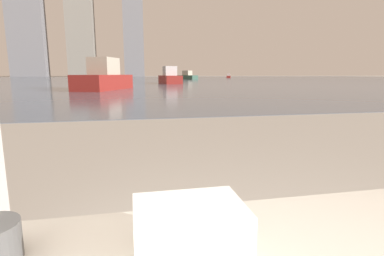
# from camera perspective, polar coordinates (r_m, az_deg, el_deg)

# --- Properties ---
(towel_stack) EXTENTS (0.27, 0.20, 0.16)m
(towel_stack) POSITION_cam_1_polar(r_m,az_deg,el_deg) (0.78, -0.52, -19.69)
(towel_stack) COLOR white
(towel_stack) RESTS_ON bathtub
(harbor_water) EXTENTS (180.00, 110.00, 0.01)m
(harbor_water) POSITION_cam_1_polar(r_m,az_deg,el_deg) (61.86, -11.38, 9.14)
(harbor_water) COLOR slate
(harbor_water) RESTS_ON ground_plane
(harbor_boat_0) EXTENTS (3.50, 4.42, 1.61)m
(harbor_boat_0) POSITION_cam_1_polar(r_m,az_deg,el_deg) (55.93, -0.92, 9.82)
(harbor_boat_0) COLOR #335647
(harbor_boat_0) RESTS_ON harbor_water
(harbor_boat_1) EXTENTS (2.01, 4.91, 1.80)m
(harbor_boat_1) POSITION_cam_1_polar(r_m,az_deg,el_deg) (32.10, -4.25, 9.57)
(harbor_boat_1) COLOR maroon
(harbor_boat_1) RESTS_ON harbor_water
(harbor_boat_2) EXTENTS (3.65, 5.78, 2.05)m
(harbor_boat_2) POSITION_cam_1_polar(r_m,az_deg,el_deg) (20.54, -16.34, 9.04)
(harbor_boat_2) COLOR maroon
(harbor_boat_2) RESTS_ON harbor_water
(harbor_boat_3) EXTENTS (1.92, 3.06, 1.09)m
(harbor_boat_3) POSITION_cam_1_polar(r_m,az_deg,el_deg) (79.22, 6.99, 9.75)
(harbor_boat_3) COLOR maroon
(harbor_boat_3) RESTS_ON harbor_water
(skyline_tower_0) EXTENTS (11.61, 6.15, 47.83)m
(skyline_tower_0) POSITION_cam_1_polar(r_m,az_deg,el_deg) (124.94, -29.30, 19.59)
(skyline_tower_0) COLOR slate
(skyline_tower_0) RESTS_ON ground_plane
(skyline_tower_1) EXTENTS (9.10, 8.87, 48.71)m
(skyline_tower_1) POSITION_cam_1_polar(r_m,az_deg,el_deg) (121.30, -20.68, 20.75)
(skyline_tower_1) COLOR gray
(skyline_tower_1) RESTS_ON ground_plane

